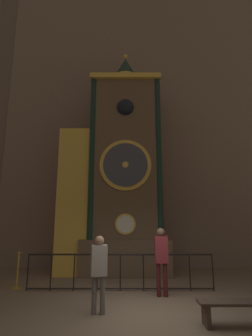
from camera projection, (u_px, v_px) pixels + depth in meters
ground_plane at (149, 317)px, 5.36m from camera, size 28.00×28.00×0.00m
cathedral_back_wall at (134, 98)px, 12.83m from camera, size 24.00×0.32×15.83m
clock_tower at (117, 175)px, 10.53m from camera, size 4.25×1.79×9.25m
railing_fence at (121, 270)px, 7.51m from camera, size 5.34×0.05×1.01m
visitor_near at (100, 266)px, 5.68m from camera, size 0.38×0.29×1.60m
visitor_far at (162, 254)px, 7.02m from camera, size 0.34×0.23×1.75m
stanchion_post at (18, 276)px, 7.71m from camera, size 0.28×0.28×1.04m
visitor_bench at (235, 308)px, 4.89m from camera, size 1.33×0.40×0.44m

